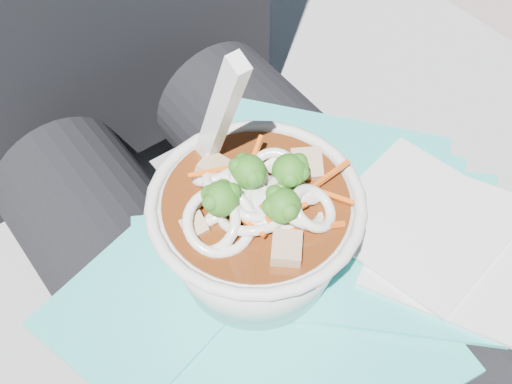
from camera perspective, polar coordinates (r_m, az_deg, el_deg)
stone_ledge at (r=0.94m, az=-4.70°, el=-9.86°), size 1.02×0.55×0.42m
lap at (r=0.63m, az=1.19°, el=-7.69°), size 0.32×0.48×0.14m
person_body at (r=0.65m, az=-3.69°, el=-0.45°), size 0.34×0.94×0.97m
plastic_bag at (r=0.56m, az=3.59°, el=-4.52°), size 0.38×0.32×0.01m
napkins at (r=0.58m, az=15.29°, el=-3.57°), size 0.18×0.21×0.01m
udon_bowl at (r=0.50m, az=-0.02°, el=-2.72°), size 0.17×0.17×0.20m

